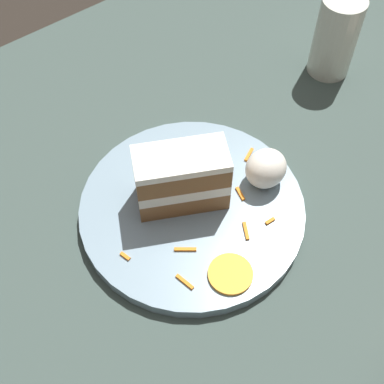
# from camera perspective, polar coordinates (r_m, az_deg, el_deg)

# --- Properties ---
(ground_plane) EXTENTS (6.00, 6.00, 0.00)m
(ground_plane) POSITION_cam_1_polar(r_m,az_deg,el_deg) (0.71, -0.48, -2.39)
(ground_plane) COLOR black
(ground_plane) RESTS_ON ground
(dining_table) EXTENTS (1.13, 0.84, 0.03)m
(dining_table) POSITION_cam_1_polar(r_m,az_deg,el_deg) (0.70, -0.49, -1.75)
(dining_table) COLOR #384742
(dining_table) RESTS_ON ground
(plate) EXTENTS (0.28, 0.28, 0.02)m
(plate) POSITION_cam_1_polar(r_m,az_deg,el_deg) (0.67, 0.00, -1.86)
(plate) COLOR gray
(plate) RESTS_ON dining_table
(cake_slice) EXTENTS (0.12, 0.10, 0.08)m
(cake_slice) POSITION_cam_1_polar(r_m,az_deg,el_deg) (0.63, -1.24, 1.61)
(cake_slice) COLOR brown
(cake_slice) RESTS_ON plate
(cream_dollop) EXTENTS (0.05, 0.05, 0.05)m
(cream_dollop) POSITION_cam_1_polar(r_m,az_deg,el_deg) (0.67, 7.89, 2.51)
(cream_dollop) COLOR white
(cream_dollop) RESTS_ON plate
(orange_garnish) EXTENTS (0.05, 0.05, 0.00)m
(orange_garnish) POSITION_cam_1_polar(r_m,az_deg,el_deg) (0.61, 4.12, -8.72)
(orange_garnish) COLOR orange
(orange_garnish) RESTS_ON plate
(carrot_shreds_scatter) EXTENTS (0.23, 0.11, 0.00)m
(carrot_shreds_scatter) POSITION_cam_1_polar(r_m,az_deg,el_deg) (0.64, 2.63, -3.55)
(carrot_shreds_scatter) COLOR orange
(carrot_shreds_scatter) RESTS_ON plate
(drinking_glass) EXTENTS (0.06, 0.06, 0.12)m
(drinking_glass) POSITION_cam_1_polar(r_m,az_deg,el_deg) (0.84, 14.95, 15.26)
(drinking_glass) COLOR beige
(drinking_glass) RESTS_ON dining_table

